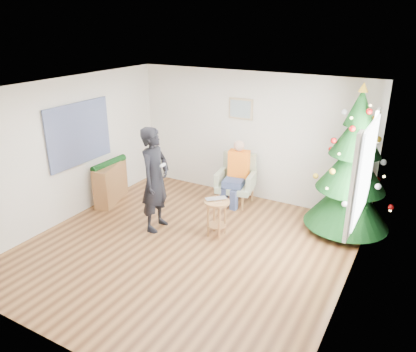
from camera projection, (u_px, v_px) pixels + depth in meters
The scene contains 19 objects.
floor at pixel (185, 249), 6.68m from camera, with size 5.00×5.00×0.00m, color brown.
ceiling at pixel (181, 90), 5.73m from camera, with size 5.00×5.00×0.00m, color white.
wall_back at pixel (250, 136), 8.23m from camera, with size 5.00×5.00×0.00m, color silver.
wall_front at pixel (52, 252), 4.17m from camera, with size 5.00×5.00×0.00m, color silver.
wall_left at pixel (67, 151), 7.34m from camera, with size 5.00×5.00×0.00m, color silver.
wall_right at pixel (352, 211), 5.06m from camera, with size 5.00×5.00×0.00m, color silver.
window_panel at pixel (365, 171), 5.81m from camera, with size 0.04×1.30×1.40m, color white.
curtains at pixel (363, 170), 5.83m from camera, with size 0.05×1.75×1.50m.
christmas_tree at pixel (352, 168), 6.83m from camera, with size 1.45×1.45×2.62m.
stool at pixel (217, 218), 6.97m from camera, with size 0.44×0.44×0.66m.
laptop at pixel (217, 200), 6.85m from camera, with size 0.36×0.23×0.03m, color silver.
armchair at pixel (236, 185), 8.25m from camera, with size 0.82×0.78×0.99m.
seated_person at pixel (236, 173), 8.09m from camera, with size 0.45×0.62×1.30m.
standing_man at pixel (155, 180), 7.02m from camera, with size 0.68×0.45×1.87m, color black.
game_controller at pixel (163, 165), 6.79m from camera, with size 0.04×0.13×0.04m, color white.
console at pixel (111, 183), 8.29m from camera, with size 0.30×1.00×0.80m, color brown.
garland at pixel (109, 163), 8.13m from camera, with size 0.14×0.14×0.90m, color black.
tapestry at pixel (79, 134), 7.48m from camera, with size 0.03×1.50×1.15m, color black.
framed_picture at pixel (241, 109), 8.09m from camera, with size 0.52×0.05×0.42m.
Camera 1 is at (3.17, -4.85, 3.55)m, focal length 35.00 mm.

